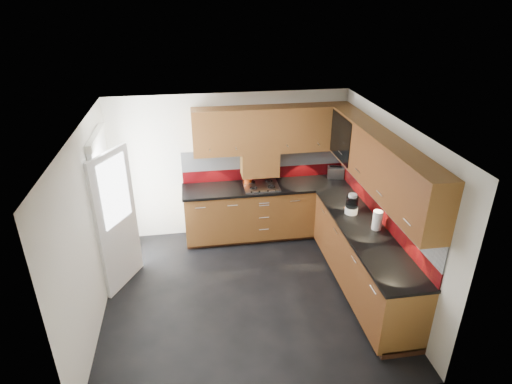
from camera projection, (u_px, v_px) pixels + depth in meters
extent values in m
cube|color=black|center=(247.00, 294.00, 5.94)|extent=(4.00, 3.80, 0.02)
cube|color=white|center=(245.00, 123.00, 4.88)|extent=(4.00, 3.80, 0.10)
cube|color=silver|center=(231.00, 165.00, 7.06)|extent=(4.00, 0.08, 2.64)
cube|color=silver|center=(274.00, 319.00, 3.78)|extent=(4.00, 0.08, 2.64)
cube|color=silver|center=(86.00, 231.00, 5.14)|extent=(0.08, 3.80, 2.64)
cube|color=silver|center=(390.00, 207.00, 5.69)|extent=(0.08, 3.80, 2.64)
cube|color=brown|center=(267.00, 211.00, 7.15)|extent=(2.70, 0.60, 0.95)
cube|color=#5E3116|center=(363.00, 259.00, 5.87)|extent=(0.60, 2.60, 0.95)
cube|color=#402112|center=(266.00, 231.00, 7.36)|extent=(2.70, 0.54, 0.10)
cube|color=#402112|center=(361.00, 284.00, 6.06)|extent=(0.54, 2.60, 0.10)
cube|color=black|center=(266.00, 187.00, 6.94)|extent=(2.72, 0.62, 0.04)
cube|color=black|center=(366.00, 232.00, 5.66)|extent=(0.62, 2.60, 0.04)
cube|color=maroon|center=(264.00, 173.00, 7.16)|extent=(2.70, 0.02, 0.20)
cube|color=#B4B9BE|center=(264.00, 158.00, 7.04)|extent=(2.70, 0.02, 0.34)
cube|color=maroon|center=(379.00, 211.00, 5.93)|extent=(0.02, 3.20, 0.20)
cube|color=#B4B9BE|center=(381.00, 194.00, 5.82)|extent=(0.02, 3.20, 0.34)
cube|color=brown|center=(272.00, 129.00, 6.69)|extent=(2.50, 0.33, 0.72)
cube|color=#5E3116|center=(380.00, 163.00, 5.42)|extent=(0.33, 2.87, 0.72)
cube|color=silver|center=(265.00, 146.00, 6.60)|extent=(1.80, 0.01, 0.16)
cube|color=silver|center=(366.00, 180.00, 5.45)|extent=(0.01, 2.00, 0.16)
cube|color=brown|center=(260.00, 163.00, 6.90)|extent=(0.60, 0.33, 0.40)
cube|color=black|center=(340.00, 138.00, 6.31)|extent=(0.01, 0.80, 0.66)
cube|color=#FFD18C|center=(360.00, 137.00, 6.36)|extent=(0.01, 0.76, 0.64)
cube|color=black|center=(351.00, 136.00, 6.33)|extent=(0.29, 0.76, 0.01)
cylinder|color=black|center=(358.00, 135.00, 6.06)|extent=(0.07, 0.07, 0.16)
cylinder|color=black|center=(355.00, 131.00, 6.20)|extent=(0.07, 0.07, 0.16)
cylinder|color=white|center=(351.00, 128.00, 6.33)|extent=(0.07, 0.07, 0.16)
cylinder|color=black|center=(347.00, 125.00, 6.47)|extent=(0.07, 0.07, 0.16)
cube|color=white|center=(107.00, 209.00, 6.03)|extent=(0.06, 0.95, 2.04)
cube|color=white|center=(117.00, 221.00, 5.76)|extent=(0.42, 0.73, 1.98)
cube|color=white|center=(115.00, 191.00, 5.57)|extent=(0.28, 0.50, 0.90)
cube|color=silver|center=(261.00, 186.00, 6.91)|extent=(0.56, 0.49, 0.02)
torus|color=black|center=(253.00, 188.00, 6.77)|extent=(0.13, 0.13, 0.02)
torus|color=black|center=(271.00, 187.00, 6.81)|extent=(0.13, 0.13, 0.02)
torus|color=black|center=(251.00, 182.00, 6.98)|extent=(0.13, 0.13, 0.02)
torus|color=black|center=(269.00, 181.00, 7.02)|extent=(0.13, 0.13, 0.02)
cube|color=black|center=(264.00, 191.00, 6.70)|extent=(0.43, 0.04, 0.02)
cylinder|color=#C34412|center=(248.00, 179.00, 6.97)|extent=(0.13, 0.13, 0.16)
cylinder|color=#9A653D|center=(247.00, 167.00, 6.90)|extent=(0.06, 0.03, 0.32)
cylinder|color=#9A653D|center=(247.00, 168.00, 6.91)|extent=(0.06, 0.02, 0.30)
cylinder|color=#9A653D|center=(247.00, 167.00, 6.90)|extent=(0.06, 0.04, 0.35)
cylinder|color=#9A653D|center=(248.00, 168.00, 6.91)|extent=(0.05, 0.04, 0.28)
cylinder|color=#9A653D|center=(246.00, 168.00, 6.89)|extent=(0.03, 0.06, 0.31)
cube|color=silver|center=(336.00, 172.00, 7.19)|extent=(0.30, 0.23, 0.19)
cube|color=black|center=(336.00, 167.00, 7.15)|extent=(0.21, 0.07, 0.01)
cube|color=black|center=(335.00, 166.00, 7.19)|extent=(0.21, 0.07, 0.01)
cylinder|color=white|center=(351.00, 210.00, 6.07)|extent=(0.18, 0.18, 0.10)
cylinder|color=black|center=(352.00, 202.00, 6.01)|extent=(0.17, 0.17, 0.16)
cylinder|color=white|center=(353.00, 195.00, 5.97)|extent=(0.12, 0.12, 0.04)
cylinder|color=white|center=(377.00, 220.00, 5.64)|extent=(0.13, 0.13, 0.27)
cube|color=orange|center=(351.00, 209.00, 6.19)|extent=(0.16, 0.14, 0.02)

